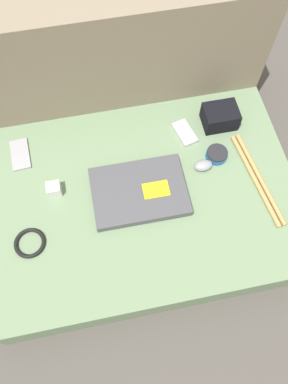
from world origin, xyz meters
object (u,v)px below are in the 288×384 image
(speaker_puck, at_px, (217,154))
(charger_brick, at_px, (54,189))
(computer_mouse, at_px, (203,165))
(phone_black, at_px, (185,133))
(laptop, at_px, (139,192))
(phone_silver, at_px, (20,155))
(camera_pouch, at_px, (220,117))

(speaker_puck, distance_m, charger_brick, 0.60)
(computer_mouse, xyz_separation_m, phone_black, (-0.03, 0.16, -0.01))
(charger_brick, bearing_deg, speaker_puck, 2.75)
(laptop, distance_m, speaker_puck, 0.32)
(phone_silver, height_order, phone_black, phone_black)
(laptop, height_order, charger_brick, charger_brick)
(computer_mouse, bearing_deg, speaker_puck, 28.51)
(computer_mouse, height_order, charger_brick, charger_brick)
(laptop, distance_m, charger_brick, 0.30)
(phone_silver, height_order, charger_brick, charger_brick)
(computer_mouse, bearing_deg, charger_brick, 177.35)
(phone_silver, relative_size, camera_pouch, 1.05)
(phone_silver, distance_m, camera_pouch, 0.76)
(phone_black, height_order, charger_brick, charger_brick)
(charger_brick, bearing_deg, laptop, -12.47)
(laptop, height_order, phone_silver, laptop)
(speaker_puck, relative_size, camera_pouch, 0.63)
(laptop, relative_size, speaker_puck, 4.15)
(laptop, relative_size, phone_silver, 2.47)
(camera_pouch, bearing_deg, speaker_puck, -109.17)
(speaker_puck, xyz_separation_m, phone_silver, (-0.71, 0.15, -0.01))
(phone_black, height_order, camera_pouch, camera_pouch)
(speaker_puck, distance_m, phone_silver, 0.72)
(computer_mouse, distance_m, phone_silver, 0.67)
(phone_black, distance_m, camera_pouch, 0.15)
(computer_mouse, height_order, phone_black, computer_mouse)
(phone_silver, bearing_deg, camera_pouch, -3.65)
(camera_pouch, xyz_separation_m, charger_brick, (-0.65, -0.17, -0.01))
(speaker_puck, height_order, phone_black, speaker_puck)
(speaker_puck, distance_m, camera_pouch, 0.15)
(speaker_puck, xyz_separation_m, phone_black, (-0.09, 0.12, -0.01))
(laptop, distance_m, phone_black, 0.30)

